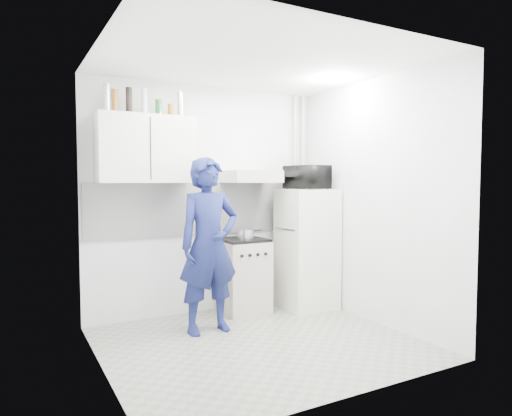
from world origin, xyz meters
TOP-DOWN VIEW (x-y plane):
  - floor at (0.00, 0.00)m, footprint 2.80×2.80m
  - ceiling at (0.00, 0.00)m, footprint 2.80×2.80m
  - wall_back at (0.00, 1.25)m, footprint 2.80×0.00m
  - wall_left at (-1.40, 0.00)m, footprint 0.00×2.60m
  - wall_right at (1.40, 0.00)m, footprint 0.00×2.60m
  - person at (-0.28, 0.53)m, footprint 0.66×0.45m
  - stove at (0.35, 1.00)m, footprint 0.51×0.51m
  - fridge at (1.10, 0.79)m, footprint 0.61×0.61m
  - stove_top at (0.35, 1.00)m, footprint 0.49×0.49m
  - saucepan at (0.38, 0.99)m, footprint 0.19×0.19m
  - microwave at (1.10, 0.79)m, footprint 0.54×0.40m
  - bottle_a at (-1.13, 1.07)m, footprint 0.07×0.07m
  - bottle_b at (-1.06, 1.07)m, footprint 0.06×0.06m
  - bottle_c at (-0.92, 1.07)m, footprint 0.06×0.06m
  - bottle_d at (-0.76, 1.07)m, footprint 0.06×0.06m
  - canister_a at (-0.61, 1.07)m, footprint 0.07×0.07m
  - canister_b at (-0.47, 1.07)m, footprint 0.07×0.07m
  - bottle_e at (-0.37, 1.07)m, footprint 0.07×0.07m
  - upper_cabinet at (-0.75, 1.07)m, footprint 1.00×0.35m
  - range_hood at (0.45, 1.00)m, footprint 0.60×0.50m
  - backsplash at (0.00, 1.24)m, footprint 2.74×0.03m
  - pipe_a at (1.30, 1.17)m, footprint 0.05×0.05m
  - pipe_b at (1.18, 1.17)m, footprint 0.04×0.04m
  - ceiling_spot_fixture at (1.00, 0.20)m, footprint 0.10×0.10m

SIDE VIEW (x-z plane):
  - floor at x=0.00m, z-range 0.00..0.00m
  - stove at x=0.35m, z-range 0.00..0.82m
  - fridge at x=1.10m, z-range 0.00..1.42m
  - stove_top at x=0.35m, z-range 0.82..0.85m
  - person at x=-0.28m, z-range 0.00..1.75m
  - saucepan at x=0.38m, z-range 0.85..0.96m
  - backsplash at x=0.00m, z-range 0.90..1.50m
  - wall_left at x=-1.40m, z-range 0.00..2.60m
  - wall_right at x=1.40m, z-range 0.00..2.60m
  - pipe_a at x=1.30m, z-range 0.00..2.60m
  - pipe_b at x=1.18m, z-range 0.00..2.60m
  - wall_back at x=0.00m, z-range -0.10..2.70m
  - microwave at x=1.10m, z-range 1.42..1.70m
  - range_hood at x=0.45m, z-range 1.50..1.64m
  - upper_cabinet at x=-0.75m, z-range 1.50..2.20m
  - canister_b at x=-0.47m, z-range 2.20..2.34m
  - canister_a at x=-0.61m, z-range 2.20..2.37m
  - bottle_b at x=-1.06m, z-range 2.20..2.44m
  - bottle_d at x=-0.76m, z-range 2.20..2.47m
  - bottle_c at x=-0.92m, z-range 2.20..2.47m
  - bottle_e at x=-0.37m, z-range 2.20..2.48m
  - bottle_a at x=-1.13m, z-range 2.20..2.48m
  - ceiling_spot_fixture at x=1.00m, z-range 2.56..2.58m
  - ceiling at x=0.00m, z-range 2.60..2.60m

